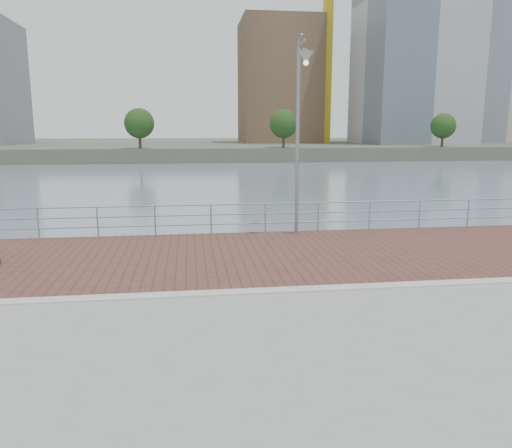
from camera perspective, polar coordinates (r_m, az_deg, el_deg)
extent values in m
plane|color=slate|center=(12.93, 1.23, -16.24)|extent=(400.00, 400.00, 0.00)
cube|color=brown|center=(15.57, -0.79, -3.56)|extent=(40.00, 6.80, 0.02)
cube|color=#B7B5AD|center=(12.14, 1.27, -7.68)|extent=(40.00, 0.40, 0.06)
cube|color=#4C5142|center=(133.96, -6.96, 8.81)|extent=(320.00, 95.00, 2.50)
cylinder|color=#8C9EA8|center=(19.43, -23.62, 0.05)|extent=(0.06, 0.06, 1.10)
cylinder|color=#8C9EA8|center=(18.96, -17.65, 0.21)|extent=(0.06, 0.06, 1.10)
cylinder|color=#8C9EA8|center=(18.71, -11.46, 0.37)|extent=(0.06, 0.06, 1.10)
cylinder|color=#8C9EA8|center=(18.68, -5.17, 0.53)|extent=(0.06, 0.06, 1.10)
cylinder|color=#8C9EA8|center=(18.88, 1.07, 0.68)|extent=(0.06, 0.06, 1.10)
cylinder|color=#8C9EA8|center=(19.29, 7.11, 0.82)|extent=(0.06, 0.06, 1.10)
cylinder|color=#8C9EA8|center=(19.91, 12.83, 0.94)|extent=(0.06, 0.06, 1.10)
cylinder|color=#8C9EA8|center=(20.71, 18.16, 1.05)|extent=(0.06, 0.06, 1.10)
cylinder|color=#8C9EA8|center=(21.68, 23.05, 1.14)|extent=(0.06, 0.06, 1.10)
cylinder|color=#8C9EA8|center=(18.66, -2.04, 2.27)|extent=(39.00, 0.05, 0.05)
cylinder|color=#8C9EA8|center=(18.72, -2.04, 1.14)|extent=(39.00, 0.05, 0.05)
cylinder|color=#8C9EA8|center=(18.79, -2.03, 0.04)|extent=(39.00, 0.05, 0.05)
cylinder|color=gray|center=(18.30, 4.76, 9.12)|extent=(0.13, 0.13, 6.68)
cylinder|color=gray|center=(17.96, 5.34, 19.77)|extent=(0.08, 1.11, 0.08)
cone|color=#B2B2AD|center=(17.39, 5.76, 19.32)|extent=(0.49, 0.49, 0.39)
cube|color=gold|center=(121.60, 8.18, 21.00)|extent=(2.00, 2.00, 50.00)
cube|color=brown|center=(123.78, 2.62, 15.86)|extent=(18.00, 18.00, 28.36)
cube|color=#9E9EA3|center=(123.24, 17.89, 23.19)|extent=(22.00, 22.00, 61.45)
cylinder|color=#473323|center=(88.76, -13.14, 9.68)|extent=(0.50, 0.50, 3.96)
sphere|color=#193814|center=(88.75, -13.20, 11.14)|extent=(5.09, 5.09, 5.09)
cylinder|color=#473323|center=(89.96, 3.16, 9.94)|extent=(0.50, 0.50, 3.92)
sphere|color=#193814|center=(89.95, 3.18, 11.37)|extent=(5.04, 5.04, 5.04)
cylinder|color=#473323|center=(100.00, 20.53, 9.28)|extent=(0.50, 0.50, 3.57)
sphere|color=#193814|center=(99.99, 20.61, 10.44)|extent=(4.60, 4.60, 4.60)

